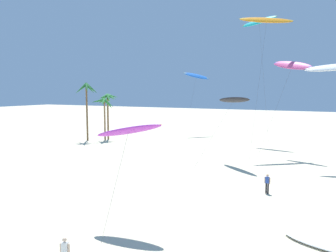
{
  "coord_description": "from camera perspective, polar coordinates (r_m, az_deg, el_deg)",
  "views": [
    {
      "loc": [
        11.89,
        -0.43,
        8.76
      ],
      "look_at": [
        -0.08,
        22.89,
        5.94
      ],
      "focal_mm": 35.41,
      "sensor_mm": 36.0,
      "label": 1
    }
  ],
  "objects": [
    {
      "name": "flying_kite_5",
      "position": [
        66.33,
        4.93,
        8.58
      ],
      "size": [
        4.59,
        9.15,
        12.65
      ],
      "color": "blue",
      "rests_on": "ground"
    },
    {
      "name": "flying_kite_6",
      "position": [
        41.47,
        26.89,
        9.02
      ],
      "size": [
        7.25,
        7.79,
        12.12
      ],
      "color": "white",
      "rests_on": "ground"
    },
    {
      "name": "palm_tree_0",
      "position": [
        59.31,
        -13.88,
        5.8
      ],
      "size": [
        4.56,
        4.7,
        10.12
      ],
      "color": "brown",
      "rests_on": "ground"
    },
    {
      "name": "palm_tree_1",
      "position": [
        58.97,
        -10.95,
        3.58
      ],
      "size": [
        4.26,
        3.97,
        7.45
      ],
      "color": "olive",
      "rests_on": "ground"
    },
    {
      "name": "person_mid_field",
      "position": [
        29.79,
        16.72,
        -9.35
      ],
      "size": [
        0.5,
        0.24,
        1.7
      ],
      "color": "black",
      "rests_on": "ground"
    },
    {
      "name": "grounded_kite_0",
      "position": [
        21.71,
        25.41,
        -17.81
      ],
      "size": [
        4.84,
        2.78,
        0.31
      ],
      "color": "white",
      "rests_on": "ground"
    },
    {
      "name": "flying_kite_4",
      "position": [
        59.27,
        15.43,
        16.96
      ],
      "size": [
        5.92,
        4.55,
        21.18
      ],
      "color": "#19B2B7",
      "rests_on": "ground"
    },
    {
      "name": "flying_kite_1",
      "position": [
        39.66,
        11.22,
        4.45
      ],
      "size": [
        5.74,
        6.89,
        8.25
      ],
      "color": "black",
      "rests_on": "ground"
    },
    {
      "name": "flying_kite_2",
      "position": [
        47.19,
        20.62,
        9.76
      ],
      "size": [
        6.33,
        4.72,
        13.09
      ],
      "color": "#EA5193",
      "rests_on": "ground"
    },
    {
      "name": "palm_tree_2",
      "position": [
        60.11,
        -10.33,
        4.28
      ],
      "size": [
        3.6,
        3.53,
        8.2
      ],
      "color": "olive",
      "rests_on": "ground"
    },
    {
      "name": "flying_kite_3",
      "position": [
        48.87,
        16.63,
        17.06
      ],
      "size": [
        6.92,
        9.99,
        18.81
      ],
      "color": "orange",
      "rests_on": "ground"
    },
    {
      "name": "flying_kite_0",
      "position": [
        21.03,
        -6.81,
        -0.78
      ],
      "size": [
        4.47,
        3.77,
        6.97
      ],
      "color": "purple",
      "rests_on": "ground"
    }
  ]
}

